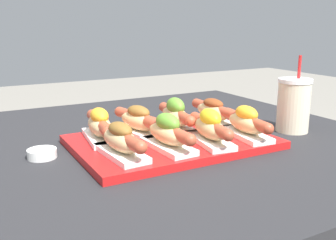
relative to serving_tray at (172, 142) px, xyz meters
name	(u,v)px	position (x,y,z in m)	size (l,w,h in m)	color
serving_tray	(172,142)	(0.00, 0.00, 0.00)	(0.46, 0.31, 0.02)	red
hot_dog_0	(120,140)	(-0.15, -0.06, 0.04)	(0.07, 0.20, 0.07)	white
hot_dog_1	(168,133)	(-0.05, -0.06, 0.04)	(0.07, 0.20, 0.08)	white
hot_dog_2	(210,128)	(0.06, -0.07, 0.04)	(0.08, 0.19, 0.08)	white
hot_dog_3	(246,123)	(0.16, -0.07, 0.04)	(0.08, 0.20, 0.08)	white
hot_dog_4	(99,125)	(-0.15, 0.07, 0.04)	(0.08, 0.20, 0.08)	white
hot_dog_5	(138,121)	(-0.05, 0.07, 0.04)	(0.09, 0.19, 0.07)	white
hot_dog_6	(176,116)	(0.05, 0.06, 0.04)	(0.08, 0.20, 0.08)	white
hot_dog_7	(213,111)	(0.17, 0.07, 0.04)	(0.06, 0.20, 0.07)	white
sauce_bowl	(42,153)	(-0.29, 0.06, 0.00)	(0.06, 0.06, 0.02)	white
drink_cup	(294,105)	(0.34, -0.05, 0.06)	(0.09, 0.09, 0.20)	beige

